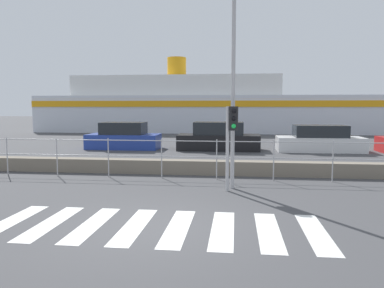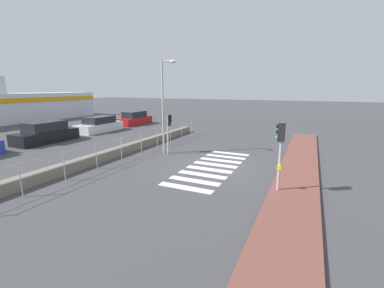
{
  "view_description": "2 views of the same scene",
  "coord_description": "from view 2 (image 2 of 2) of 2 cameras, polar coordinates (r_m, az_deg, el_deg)",
  "views": [
    {
      "loc": [
        1.57,
        -7.25,
        2.44
      ],
      "look_at": [
        0.48,
        2.0,
        1.5
      ],
      "focal_mm": 35.0,
      "sensor_mm": 36.0,
      "label": 1
    },
    {
      "loc": [
        -12.06,
        -4.43,
        4.0
      ],
      "look_at": [
        -0.37,
        1.0,
        1.2
      ],
      "focal_mm": 24.0,
      "sensor_mm": 36.0,
      "label": 2
    }
  ],
  "objects": [
    {
      "name": "traffic_light_near",
      "position": [
        10.13,
        19.07,
        0.18
      ],
      "size": [
        0.34,
        0.32,
        2.76
      ],
      "color": "#B2B2B5",
      "rests_on": "ground_plane"
    },
    {
      "name": "streetlamp",
      "position": [
        15.75,
        -5.97,
        10.58
      ],
      "size": [
        0.32,
        1.02,
        5.71
      ],
      "color": "#B2B2B5",
      "rests_on": "ground_plane"
    },
    {
      "name": "parked_car_red",
      "position": [
        29.85,
        -12.63,
        5.48
      ],
      "size": [
        4.46,
        1.73,
        1.48
      ],
      "color": "#B21919",
      "rests_on": "ground_plane"
    },
    {
      "name": "harbor_fence",
      "position": [
        15.72,
        -13.28,
        0.45
      ],
      "size": [
        16.92,
        0.04,
        1.35
      ],
      "color": "#B2B2B5",
      "rests_on": "ground_plane"
    },
    {
      "name": "parked_car_white",
      "position": [
        25.84,
        -19.84,
        3.98
      ],
      "size": [
        4.55,
        1.86,
        1.43
      ],
      "color": "silver",
      "rests_on": "ground_plane"
    },
    {
      "name": "traffic_light_far",
      "position": [
        15.77,
        -5.22,
        4.16
      ],
      "size": [
        0.34,
        0.32,
        2.44
      ],
      "color": "#B2B2B5",
      "rests_on": "ground_plane"
    },
    {
      "name": "crosswalk",
      "position": [
        13.43,
        4.51,
        -5.09
      ],
      "size": [
        6.75,
        2.4,
        0.01
      ],
      "color": "silver",
      "rests_on": "ground_plane"
    },
    {
      "name": "ground_plane",
      "position": [
        13.46,
        4.54,
        -5.08
      ],
      "size": [
        160.0,
        160.0,
        0.0
      ],
      "primitive_type": "plane",
      "color": "#424244"
    },
    {
      "name": "sidewalk_brick",
      "position": [
        12.69,
        22.29,
        -6.79
      ],
      "size": [
        24.0,
        1.8,
        0.12
      ],
      "color": "brown",
      "rests_on": "ground_plane"
    },
    {
      "name": "parked_car_black",
      "position": [
        22.32,
        -29.72,
        2.05
      ],
      "size": [
        4.54,
        1.85,
        1.57
      ],
      "color": "black",
      "rests_on": "ground_plane"
    },
    {
      "name": "seawall",
      "position": [
        16.39,
        -15.59,
        -1.43
      ],
      "size": [
        18.75,
        0.55,
        0.5
      ],
      "color": "slate",
      "rests_on": "ground_plane"
    }
  ]
}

